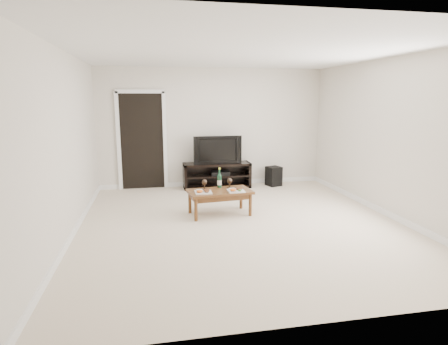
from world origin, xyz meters
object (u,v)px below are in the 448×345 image
(television, at_px, (217,149))
(subwoofer, at_px, (274,176))
(coffee_table, at_px, (220,202))
(media_console, at_px, (217,175))

(television, bearing_deg, subwoofer, -4.14)
(subwoofer, height_order, coffee_table, subwoofer)
(subwoofer, relative_size, coffee_table, 0.41)
(media_console, distance_m, television, 0.58)
(media_console, height_order, coffee_table, media_console)
(television, relative_size, coffee_table, 1.00)
(subwoofer, bearing_deg, media_console, 160.38)
(subwoofer, distance_m, coffee_table, 2.47)
(subwoofer, xyz_separation_m, coffee_table, (-1.59, -1.89, -0.01))
(media_console, relative_size, coffee_table, 1.40)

